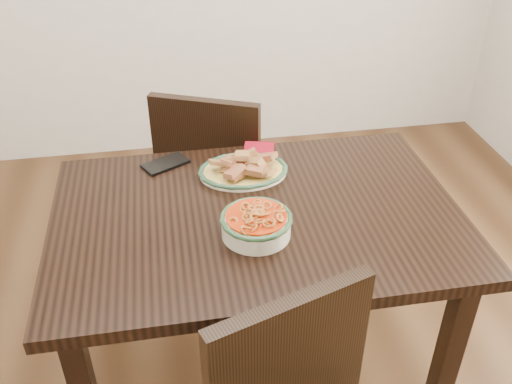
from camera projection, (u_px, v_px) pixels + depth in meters
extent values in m
plane|color=#392312|center=(255.00, 362.00, 2.18)|extent=(3.50, 3.50, 0.00)
cube|color=black|center=(257.00, 217.00, 1.73)|extent=(1.23, 0.82, 0.04)
cube|color=black|center=(446.00, 361.00, 1.75)|extent=(0.06, 0.06, 0.71)
cube|color=black|center=(102.00, 261.00, 2.13)|extent=(0.06, 0.06, 0.71)
cube|color=black|center=(374.00, 231.00, 2.28)|extent=(0.06, 0.06, 0.71)
cube|color=black|center=(222.00, 179.00, 2.46)|extent=(0.55, 0.55, 0.04)
cube|color=black|center=(268.00, 205.00, 2.69)|extent=(0.04, 0.04, 0.41)
cube|color=black|center=(200.00, 196.00, 2.76)|extent=(0.04, 0.04, 0.41)
cube|color=black|center=(251.00, 250.00, 2.42)|extent=(0.04, 0.04, 0.41)
cube|color=black|center=(175.00, 238.00, 2.48)|extent=(0.04, 0.04, 0.41)
cube|color=black|center=(206.00, 153.00, 2.18)|extent=(0.40, 0.20, 0.44)
cube|color=black|center=(289.00, 368.00, 1.34)|extent=(0.41, 0.17, 0.44)
ellipsoid|color=#F0E6CA|center=(243.00, 172.00, 1.89)|extent=(0.29, 0.22, 0.02)
ellipsoid|color=gold|center=(243.00, 170.00, 1.89)|extent=(0.28, 0.21, 0.01)
torus|color=#1B3C26|center=(243.00, 170.00, 1.89)|extent=(0.23, 0.23, 0.01)
cylinder|color=beige|center=(256.00, 226.00, 1.61)|extent=(0.20, 0.20, 0.06)
torus|color=#1B3C1F|center=(256.00, 218.00, 1.60)|extent=(0.21, 0.21, 0.02)
cylinder|color=#A62907|center=(256.00, 217.00, 1.59)|extent=(0.17, 0.17, 0.01)
cube|color=black|center=(166.00, 164.00, 1.94)|extent=(0.17, 0.14, 0.01)
cube|color=maroon|center=(259.00, 149.00, 2.03)|extent=(0.12, 0.11, 0.01)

